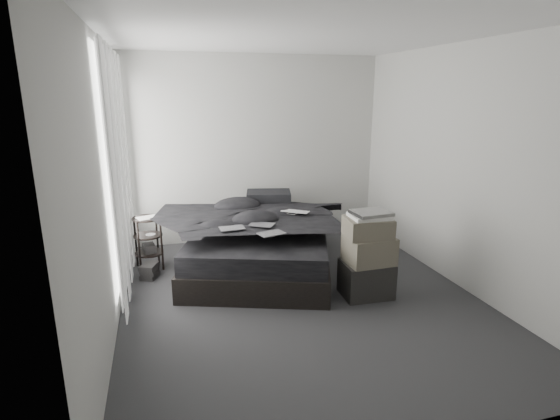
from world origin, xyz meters
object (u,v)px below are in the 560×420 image
object	(u,v)px
laptop	(294,207)
side_stand	(149,243)
bed	(262,257)
box_lower	(366,279)

from	to	relation	value
laptop	side_stand	size ratio (longest dim) A/B	0.53
side_stand	laptop	bearing A→B (deg)	-14.64
bed	laptop	size ratio (longest dim) A/B	6.24
laptop	box_lower	bearing A→B (deg)	-24.47
laptop	box_lower	world-z (taller)	laptop
side_stand	box_lower	world-z (taller)	side_stand
laptop	box_lower	size ratio (longest dim) A/B	0.67
box_lower	side_stand	bearing A→B (deg)	147.86
bed	box_lower	distance (m)	1.36
laptop	bed	bearing A→B (deg)	-154.50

